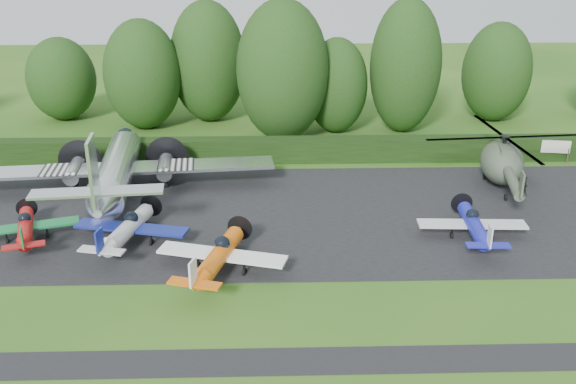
{
  "coord_description": "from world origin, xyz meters",
  "views": [
    {
      "loc": [
        4.09,
        -29.92,
        18.25
      ],
      "look_at": [
        5.13,
        8.13,
        2.5
      ],
      "focal_mm": 40.0,
      "sensor_mm": 36.0,
      "label": 1
    }
  ],
  "objects_px": {
    "transport_plane": "(116,170)",
    "light_plane_orange": "(219,256)",
    "light_plane_blue": "(474,225)",
    "light_plane_red": "(26,227)",
    "sign_board": "(549,147)",
    "light_plane_white": "(128,228)",
    "helicopter": "(503,159)"
  },
  "relations": [
    {
      "from": "transport_plane",
      "to": "light_plane_orange",
      "type": "xyz_separation_m",
      "value": [
        8.2,
        -11.6,
        -0.86
      ]
    },
    {
      "from": "light_plane_blue",
      "to": "light_plane_red",
      "type": "bearing_deg",
      "value": 175.93
    },
    {
      "from": "light_plane_red",
      "to": "sign_board",
      "type": "distance_m",
      "value": 40.8
    },
    {
      "from": "transport_plane",
      "to": "sign_board",
      "type": "relative_size",
      "value": 6.72
    },
    {
      "from": "light_plane_orange",
      "to": "light_plane_blue",
      "type": "distance_m",
      "value": 16.09
    },
    {
      "from": "transport_plane",
      "to": "light_plane_orange",
      "type": "bearing_deg",
      "value": -49.22
    },
    {
      "from": "light_plane_orange",
      "to": "light_plane_white",
      "type": "bearing_deg",
      "value": 131.15
    },
    {
      "from": "light_plane_blue",
      "to": "transport_plane",
      "type": "bearing_deg",
      "value": 158.97
    },
    {
      "from": "light_plane_white",
      "to": "sign_board",
      "type": "bearing_deg",
      "value": 10.92
    },
    {
      "from": "light_plane_blue",
      "to": "sign_board",
      "type": "bearing_deg",
      "value": 50.58
    },
    {
      "from": "transport_plane",
      "to": "light_plane_orange",
      "type": "relative_size",
      "value": 2.92
    },
    {
      "from": "light_plane_red",
      "to": "light_plane_orange",
      "type": "bearing_deg",
      "value": -1.77
    },
    {
      "from": "light_plane_red",
      "to": "sign_board",
      "type": "relative_size",
      "value": 1.96
    },
    {
      "from": "light_plane_orange",
      "to": "helicopter",
      "type": "height_order",
      "value": "helicopter"
    },
    {
      "from": "light_plane_blue",
      "to": "sign_board",
      "type": "xyz_separation_m",
      "value": [
        10.51,
        14.25,
        0.22
      ]
    },
    {
      "from": "light_plane_red",
      "to": "light_plane_blue",
      "type": "xyz_separation_m",
      "value": [
        27.91,
        -0.52,
        0.06
      ]
    },
    {
      "from": "light_plane_white",
      "to": "helicopter",
      "type": "bearing_deg",
      "value": 6.42
    },
    {
      "from": "light_plane_white",
      "to": "sign_board",
      "type": "height_order",
      "value": "light_plane_white"
    },
    {
      "from": "helicopter",
      "to": "sign_board",
      "type": "xyz_separation_m",
      "value": [
        5.67,
        4.94,
        -0.79
      ]
    },
    {
      "from": "light_plane_white",
      "to": "sign_board",
      "type": "relative_size",
      "value": 2.21
    },
    {
      "from": "transport_plane",
      "to": "light_plane_red",
      "type": "height_order",
      "value": "transport_plane"
    },
    {
      "from": "transport_plane",
      "to": "helicopter",
      "type": "xyz_separation_m",
      "value": [
        28.67,
        1.55,
        0.03
      ]
    },
    {
      "from": "transport_plane",
      "to": "light_plane_red",
      "type": "distance_m",
      "value": 8.37
    },
    {
      "from": "light_plane_white",
      "to": "light_plane_orange",
      "type": "xyz_separation_m",
      "value": [
        5.84,
        -3.78,
        0.05
      ]
    },
    {
      "from": "light_plane_orange",
      "to": "helicopter",
      "type": "xyz_separation_m",
      "value": [
        20.47,
        13.16,
        0.89
      ]
    },
    {
      "from": "sign_board",
      "to": "light_plane_orange",
      "type": "bearing_deg",
      "value": -154.91
    },
    {
      "from": "light_plane_blue",
      "to": "light_plane_white",
      "type": "bearing_deg",
      "value": 177.19
    },
    {
      "from": "light_plane_orange",
      "to": "light_plane_blue",
      "type": "xyz_separation_m",
      "value": [
        15.63,
        3.85,
        -0.11
      ]
    },
    {
      "from": "light_plane_red",
      "to": "light_plane_blue",
      "type": "bearing_deg",
      "value": 16.76
    },
    {
      "from": "light_plane_red",
      "to": "light_plane_blue",
      "type": "relative_size",
      "value": 0.94
    },
    {
      "from": "light_plane_red",
      "to": "transport_plane",
      "type": "bearing_deg",
      "value": 78.42
    },
    {
      "from": "light_plane_white",
      "to": "helicopter",
      "type": "height_order",
      "value": "helicopter"
    }
  ]
}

